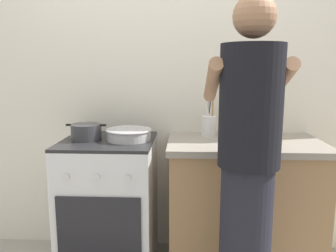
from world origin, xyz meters
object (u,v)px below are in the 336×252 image
at_px(mixing_bowl, 129,134).
at_px(utensil_crock, 209,121).
at_px(stove_range, 110,204).
at_px(spice_bottle, 261,136).
at_px(oil_bottle, 277,125).
at_px(person, 248,173).
at_px(pot, 86,132).

bearing_deg(mixing_bowl, utensil_crock, 17.35).
relative_size(stove_range, spice_bottle, 10.19).
relative_size(mixing_bowl, spice_bottle, 3.43).
bearing_deg(oil_bottle, person, -116.56).
bearing_deg(pot, stove_range, 3.59).
bearing_deg(oil_bottle, stove_range, -178.79).
relative_size(spice_bottle, person, 0.05).
bearing_deg(mixing_bowl, stove_range, 179.14).
relative_size(utensil_crock, spice_bottle, 3.64).
bearing_deg(pot, mixing_bowl, 1.37).
distance_m(pot, spice_bottle, 1.13).
relative_size(stove_range, oil_bottle, 3.58).
bearing_deg(stove_range, oil_bottle, 1.21).
xyz_separation_m(spice_bottle, person, (-0.17, -0.50, -0.08)).
relative_size(mixing_bowl, oil_bottle, 1.20).
bearing_deg(utensil_crock, person, -78.51).
xyz_separation_m(utensil_crock, oil_bottle, (0.43, -0.14, 0.00)).
xyz_separation_m(stove_range, person, (0.82, -0.55, 0.41)).
bearing_deg(pot, spice_bottle, -2.05).
bearing_deg(oil_bottle, utensil_crock, 161.77).
bearing_deg(stove_range, mixing_bowl, -0.86).
bearing_deg(spice_bottle, utensil_crock, 146.00).
xyz_separation_m(stove_range, pot, (-0.14, -0.01, 0.50)).
distance_m(stove_range, person, 1.07).
bearing_deg(oil_bottle, mixing_bowl, -178.49).
height_order(mixing_bowl, oil_bottle, oil_bottle).
xyz_separation_m(mixing_bowl, utensil_crock, (0.53, 0.17, 0.06)).
xyz_separation_m(pot, spice_bottle, (1.13, -0.04, -0.01)).
relative_size(utensil_crock, person, 0.19).
relative_size(pot, mixing_bowl, 0.87).
bearing_deg(person, stove_range, 146.28).
relative_size(stove_range, utensil_crock, 2.80).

